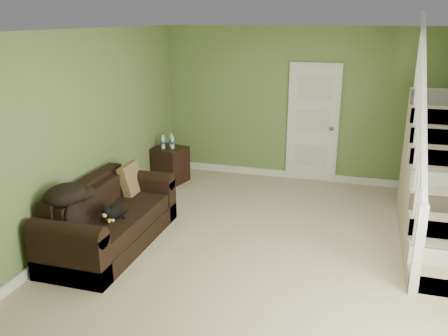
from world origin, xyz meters
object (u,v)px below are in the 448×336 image
Objects in this scene: sofa at (109,222)px; cat at (113,212)px; banana at (108,219)px; side_table at (170,164)px.

cat is (0.17, -0.17, 0.22)m from sofa.
cat is at bearing 44.71° from banana.
cat is 0.10m from banana.
banana is at bearing -101.26° from cat.
side_table is 2.63m from cat.
side_table is 4.09× the size of banana.
side_table is at bearing 98.85° from cat.
cat reaches higher than banana.
banana is at bearing -58.51° from sofa.
side_table is at bearing 94.74° from sofa.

